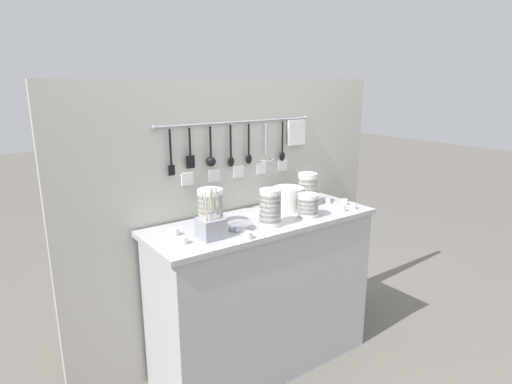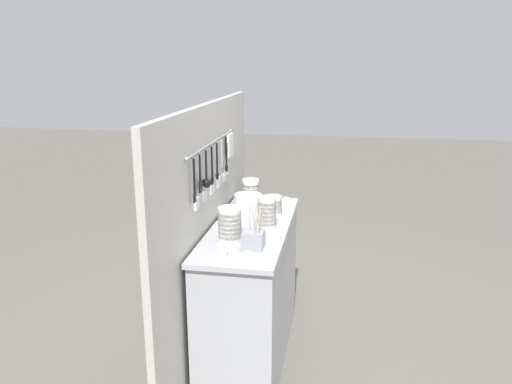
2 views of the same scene
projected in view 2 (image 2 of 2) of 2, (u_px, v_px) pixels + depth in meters
ground_plane at (251, 353)px, 3.49m from camera, size 20.00×20.00×0.00m
counter at (251, 291)px, 3.37m from camera, size 1.38×0.49×0.95m
back_wall at (210, 234)px, 3.31m from camera, size 2.18×0.11×1.73m
bowl_stack_wide_centre at (251, 193)px, 3.62m from camera, size 0.12×0.12×0.21m
bowl_stack_tall_left at (230, 224)px, 2.94m from camera, size 0.14×0.14×0.21m
bowl_stack_short_front at (273, 205)px, 3.44m from camera, size 0.12×0.12×0.14m
bowl_stack_nested_right at (267, 213)px, 3.16m from camera, size 0.12×0.12×0.20m
plate_stack at (248, 204)px, 3.46m from camera, size 0.19×0.19×0.14m
steel_mixing_bowl at (255, 234)px, 3.04m from camera, size 0.13×0.13×0.03m
cutlery_caddy at (253, 239)px, 2.84m from camera, size 0.12×0.12×0.27m
cup_centre at (277, 238)px, 2.97m from camera, size 0.04×0.04×0.04m
cup_back_right at (224, 252)px, 2.75m from camera, size 0.04×0.04×0.04m
cup_edge_near at (247, 255)px, 2.71m from camera, size 0.04×0.04×0.04m
cup_beside_plates at (284, 203)px, 3.67m from camera, size 0.04×0.04×0.04m
cup_front_right at (286, 200)px, 3.75m from camera, size 0.04×0.04×0.04m
cup_edge_far at (274, 198)px, 3.79m from camera, size 0.04×0.04×0.04m
cup_front_left at (261, 200)px, 3.75m from camera, size 0.04×0.04×0.04m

